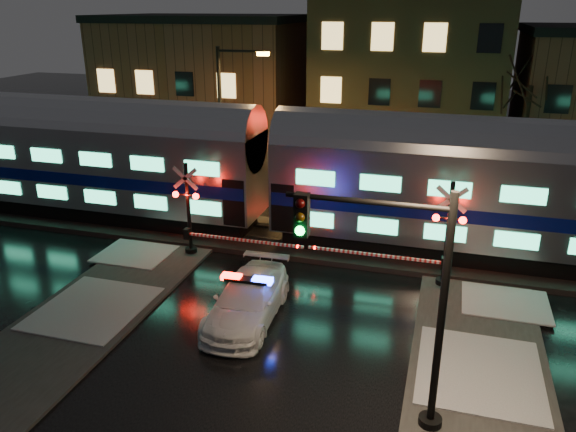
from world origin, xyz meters
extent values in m
plane|color=black|center=(0.00, 0.00, 0.00)|extent=(120.00, 120.00, 0.00)
cube|color=black|center=(0.00, 5.00, 0.12)|extent=(90.00, 4.20, 0.24)
cube|color=#2D2D2D|center=(-6.50, -6.00, 0.06)|extent=(4.00, 20.00, 0.12)
cube|color=#542D20|center=(-13.00, 22.00, 4.50)|extent=(14.00, 10.00, 9.00)
cube|color=brown|center=(2.00, 22.50, 5.75)|extent=(12.00, 11.00, 11.50)
cube|color=black|center=(-15.56, 5.00, 0.64)|extent=(24.00, 2.40, 0.80)
cube|color=#B7BAC1|center=(-15.56, 5.00, 2.94)|extent=(25.00, 3.05, 3.80)
cube|color=navy|center=(-15.56, 5.00, 2.54)|extent=(24.75, 3.09, 0.55)
cube|color=#43FFB6|center=(-15.56, 3.45, 1.79)|extent=(21.00, 0.05, 0.62)
cylinder|color=#B7BAC1|center=(-15.56, 5.00, 4.64)|extent=(25.00, 3.05, 3.05)
imported|color=white|center=(-1.06, -1.94, 0.73)|extent=(2.24, 5.11, 1.46)
cube|color=black|center=(-1.06, -1.94, 1.50)|extent=(1.54, 0.45, 0.10)
cube|color=#FF0C05|center=(-1.61, -1.96, 1.54)|extent=(0.68, 0.37, 0.17)
cube|color=#1426FF|center=(-0.51, -1.92, 1.54)|extent=(0.68, 0.37, 0.17)
cylinder|color=black|center=(5.28, 2.40, 0.16)|extent=(0.53, 0.53, 0.32)
cylinder|color=black|center=(5.28, 2.40, 2.10)|extent=(0.17, 0.17, 4.21)
sphere|color=#FF0C05|center=(4.80, 2.22, 2.84)|extent=(0.27, 0.27, 0.27)
sphere|color=#FF0C05|center=(5.75, 2.22, 2.84)|extent=(0.27, 0.27, 0.27)
cube|color=white|center=(2.65, 2.15, 1.10)|extent=(5.26, 0.10, 0.10)
cube|color=black|center=(5.28, 2.15, 1.10)|extent=(0.25, 0.30, 0.45)
cylinder|color=black|center=(-5.27, 2.40, 0.15)|extent=(0.51, 0.51, 0.31)
cylinder|color=black|center=(-5.27, 2.40, 2.04)|extent=(0.16, 0.16, 4.08)
sphere|color=#FF0C05|center=(-5.73, 2.22, 2.75)|extent=(0.27, 0.27, 0.27)
sphere|color=#FF0C05|center=(-4.81, 2.22, 2.75)|extent=(0.27, 0.27, 0.27)
cube|color=white|center=(-2.72, 2.15, 1.07)|extent=(5.10, 0.10, 0.10)
cube|color=black|center=(-5.27, 2.15, 1.07)|extent=(0.25, 0.30, 0.45)
cylinder|color=black|center=(5.23, -5.63, 0.16)|extent=(0.59, 0.59, 0.32)
cylinder|color=black|center=(5.23, -5.63, 3.18)|extent=(0.19, 0.19, 6.36)
cylinder|color=black|center=(3.33, -5.63, 5.93)|extent=(3.81, 0.13, 0.13)
cube|color=black|center=(1.84, -5.78, 5.51)|extent=(0.34, 0.30, 1.06)
sphere|color=#0CFF3F|center=(1.84, -5.94, 5.17)|extent=(0.23, 0.23, 0.23)
cylinder|color=black|center=(-6.47, 9.00, 4.12)|extent=(0.21, 0.21, 8.23)
cylinder|color=black|center=(-5.23, 9.00, 8.03)|extent=(2.47, 0.12, 0.12)
cube|color=#FFA626|center=(-4.10, 9.00, 7.93)|extent=(0.57, 0.29, 0.19)
camera|label=1|loc=(5.01, -17.71, 10.12)|focal=35.00mm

